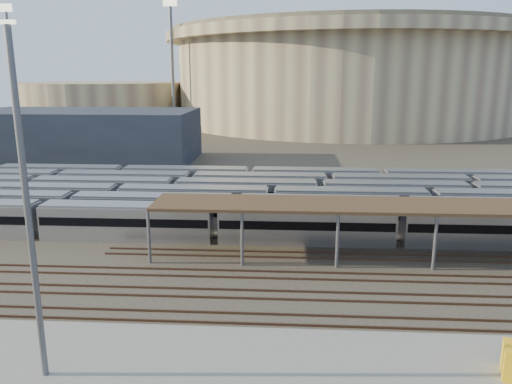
{
  "coord_description": "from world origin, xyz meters",
  "views": [
    {
      "loc": [
        4.51,
        -41.43,
        17.16
      ],
      "look_at": [
        1.17,
        12.0,
        4.35
      ],
      "focal_mm": 35.0,
      "sensor_mm": 36.0,
      "label": 1
    }
  ],
  "objects": [
    {
      "name": "ground",
      "position": [
        0.0,
        0.0,
        0.0
      ],
      "size": [
        420.0,
        420.0,
        0.0
      ],
      "primitive_type": "plane",
      "color": "#383026",
      "rests_on": "ground"
    },
    {
      "name": "apron",
      "position": [
        -5.0,
        -15.0,
        0.1
      ],
      "size": [
        50.0,
        9.0,
        0.2
      ],
      "primitive_type": "cube",
      "color": "gray",
      "rests_on": "ground"
    },
    {
      "name": "subway_trains",
      "position": [
        -0.29,
        18.5,
        1.8
      ],
      "size": [
        129.28,
        23.9,
        3.6
      ],
      "color": "#A9A9AE",
      "rests_on": "ground"
    },
    {
      "name": "inspection_shed",
      "position": [
        22.0,
        4.0,
        4.98
      ],
      "size": [
        60.3,
        6.0,
        5.3
      ],
      "color": "#5D5D62",
      "rests_on": "ground"
    },
    {
      "name": "empty_tracks",
      "position": [
        0.0,
        -5.0,
        0.09
      ],
      "size": [
        170.0,
        9.62,
        0.18
      ],
      "color": "#4C3323",
      "rests_on": "ground"
    },
    {
      "name": "stadium",
      "position": [
        25.0,
        140.0,
        16.47
      ],
      "size": [
        124.0,
        124.0,
        32.5
      ],
      "color": "tan",
      "rests_on": "ground"
    },
    {
      "name": "secondary_arena",
      "position": [
        -60.0,
        130.0,
        7.0
      ],
      "size": [
        56.0,
        56.0,
        14.0
      ],
      "primitive_type": "cylinder",
      "color": "tan",
      "rests_on": "ground"
    },
    {
      "name": "service_building",
      "position": [
        -35.0,
        55.0,
        5.0
      ],
      "size": [
        42.0,
        20.0,
        10.0
      ],
      "primitive_type": "cube",
      "color": "#1E232D",
      "rests_on": "ground"
    },
    {
      "name": "floodlight_0",
      "position": [
        -30.0,
        110.0,
        20.65
      ],
      "size": [
        4.0,
        1.0,
        38.4
      ],
      "color": "#5D5D62",
      "rests_on": "ground"
    },
    {
      "name": "floodlight_1",
      "position": [
        -85.0,
        120.0,
        20.65
      ],
      "size": [
        4.0,
        1.0,
        38.4
      ],
      "color": "#5D5D62",
      "rests_on": "ground"
    },
    {
      "name": "floodlight_3",
      "position": [
        -10.0,
        160.0,
        20.65
      ],
      "size": [
        4.0,
        1.0,
        38.4
      ],
      "color": "#5D5D62",
      "rests_on": "ground"
    },
    {
      "name": "yard_light_pole",
      "position": [
        -9.23,
        -16.67,
        10.02
      ],
      "size": [
        0.8,
        0.36,
        19.48
      ],
      "color": "#5D5D62",
      "rests_on": "apron"
    }
  ]
}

